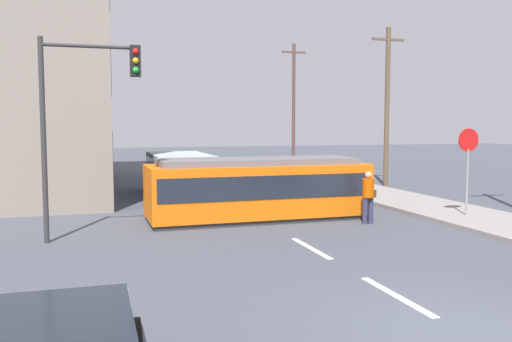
% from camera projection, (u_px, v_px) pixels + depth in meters
% --- Properties ---
extents(ground_plane, '(120.00, 120.00, 0.00)m').
position_uv_depth(ground_plane, '(263.00, 221.00, 17.45)').
color(ground_plane, '#444953').
extents(lane_stripe_1, '(0.16, 2.40, 0.01)m').
position_uv_depth(lane_stripe_1, '(396.00, 296.00, 9.83)').
color(lane_stripe_1, silver).
rests_on(lane_stripe_1, ground).
extents(lane_stripe_2, '(0.16, 2.40, 0.01)m').
position_uv_depth(lane_stripe_2, '(311.00, 248.00, 13.64)').
color(lane_stripe_2, silver).
rests_on(lane_stripe_2, ground).
extents(lane_stripe_3, '(0.16, 2.40, 0.01)m').
position_uv_depth(lane_stripe_3, '(218.00, 196.00, 23.66)').
color(lane_stripe_3, silver).
rests_on(lane_stripe_3, ground).
extents(lane_stripe_4, '(0.16, 2.40, 0.01)m').
position_uv_depth(lane_stripe_4, '(193.00, 182.00, 29.37)').
color(lane_stripe_4, silver).
rests_on(lane_stripe_4, ground).
extents(streetcar_tram, '(7.28, 2.60, 2.03)m').
position_uv_depth(streetcar_tram, '(258.00, 188.00, 17.85)').
color(streetcar_tram, orange).
rests_on(streetcar_tram, ground).
extents(city_bus, '(2.58, 5.40, 1.82)m').
position_uv_depth(city_bus, '(180.00, 171.00, 24.42)').
color(city_bus, '#ABBEB5').
rests_on(city_bus, ground).
extents(pedestrian_crossing, '(0.51, 0.36, 1.67)m').
position_uv_depth(pedestrian_crossing, '(368.00, 194.00, 16.96)').
color(pedestrian_crossing, '#323050').
rests_on(pedestrian_crossing, ground).
extents(stop_sign, '(0.76, 0.07, 2.88)m').
position_uv_depth(stop_sign, '(468.00, 153.00, 17.69)').
color(stop_sign, gray).
rests_on(stop_sign, sidewalk_curb_right).
extents(traffic_light_mast, '(2.61, 0.33, 5.41)m').
position_uv_depth(traffic_light_mast, '(81.00, 101.00, 14.24)').
color(traffic_light_mast, '#333333').
rests_on(traffic_light_mast, ground).
extents(utility_pole_mid, '(1.80, 0.24, 8.04)m').
position_uv_depth(utility_pole_mid, '(387.00, 104.00, 27.31)').
color(utility_pole_mid, brown).
rests_on(utility_pole_mid, ground).
extents(utility_pole_far, '(1.80, 0.24, 8.94)m').
position_uv_depth(utility_pole_far, '(294.00, 104.00, 38.67)').
color(utility_pole_far, brown).
rests_on(utility_pole_far, ground).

